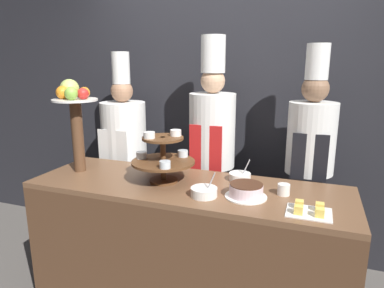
{
  "coord_description": "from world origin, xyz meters",
  "views": [
    {
      "loc": [
        0.75,
        -1.63,
        1.71
      ],
      "look_at": [
        0.0,
        0.44,
        1.18
      ],
      "focal_mm": 32.0,
      "sensor_mm": 36.0,
      "label": 1
    }
  ],
  "objects_px": {
    "chef_center_right": "(309,160)",
    "chef_left": "(125,150)",
    "cup_white": "(284,189)",
    "cake_round": "(246,191)",
    "serving_bowl_near": "(204,192)",
    "chef_center_left": "(212,147)",
    "serving_bowl_far": "(240,177)",
    "cake_square_tray": "(309,210)",
    "fruit_pedestal": "(74,108)",
    "tiered_stand": "(163,157)"
  },
  "relations": [
    {
      "from": "fruit_pedestal",
      "to": "cake_square_tray",
      "type": "height_order",
      "value": "fruit_pedestal"
    },
    {
      "from": "chef_left",
      "to": "chef_center_left",
      "type": "distance_m",
      "value": 0.82
    },
    {
      "from": "serving_bowl_far",
      "to": "chef_center_right",
      "type": "xyz_separation_m",
      "value": [
        0.43,
        0.41,
        0.05
      ]
    },
    {
      "from": "cake_round",
      "to": "chef_center_right",
      "type": "height_order",
      "value": "chef_center_right"
    },
    {
      "from": "cup_white",
      "to": "chef_center_left",
      "type": "xyz_separation_m",
      "value": [
        -0.63,
        0.58,
        0.07
      ]
    },
    {
      "from": "fruit_pedestal",
      "to": "chef_center_right",
      "type": "distance_m",
      "value": 1.74
    },
    {
      "from": "chef_left",
      "to": "chef_center_right",
      "type": "relative_size",
      "value": 0.98
    },
    {
      "from": "chef_center_right",
      "to": "chef_left",
      "type": "bearing_deg",
      "value": -180.0
    },
    {
      "from": "tiered_stand",
      "to": "cup_white",
      "type": "xyz_separation_m",
      "value": [
        0.78,
        0.03,
        -0.14
      ]
    },
    {
      "from": "serving_bowl_near",
      "to": "chef_left",
      "type": "xyz_separation_m",
      "value": [
        -1.0,
        0.76,
        -0.02
      ]
    },
    {
      "from": "fruit_pedestal",
      "to": "cake_square_tray",
      "type": "xyz_separation_m",
      "value": [
        1.62,
        -0.2,
        -0.44
      ]
    },
    {
      "from": "serving_bowl_near",
      "to": "cake_round",
      "type": "bearing_deg",
      "value": 16.94
    },
    {
      "from": "cup_white",
      "to": "tiered_stand",
      "type": "bearing_deg",
      "value": -177.52
    },
    {
      "from": "serving_bowl_far",
      "to": "chef_center_right",
      "type": "relative_size",
      "value": 0.08
    },
    {
      "from": "tiered_stand",
      "to": "chef_left",
      "type": "xyz_separation_m",
      "value": [
        -0.66,
        0.61,
        -0.16
      ]
    },
    {
      "from": "fruit_pedestal",
      "to": "cup_white",
      "type": "height_order",
      "value": "fruit_pedestal"
    },
    {
      "from": "tiered_stand",
      "to": "fruit_pedestal",
      "type": "xyz_separation_m",
      "value": [
        -0.69,
        0.01,
        0.28
      ]
    },
    {
      "from": "chef_left",
      "to": "cake_round",
      "type": "bearing_deg",
      "value": -29.26
    },
    {
      "from": "serving_bowl_near",
      "to": "chef_center_left",
      "type": "bearing_deg",
      "value": 103.46
    },
    {
      "from": "cup_white",
      "to": "chef_left",
      "type": "height_order",
      "value": "chef_left"
    },
    {
      "from": "serving_bowl_far",
      "to": "chef_left",
      "type": "relative_size",
      "value": 0.09
    },
    {
      "from": "tiered_stand",
      "to": "chef_center_right",
      "type": "relative_size",
      "value": 0.23
    },
    {
      "from": "serving_bowl_far",
      "to": "tiered_stand",
      "type": "bearing_deg",
      "value": -157.19
    },
    {
      "from": "tiered_stand",
      "to": "cake_square_tray",
      "type": "height_order",
      "value": "tiered_stand"
    },
    {
      "from": "cake_square_tray",
      "to": "chef_center_left",
      "type": "bearing_deg",
      "value": 134.23
    },
    {
      "from": "serving_bowl_far",
      "to": "chef_center_left",
      "type": "height_order",
      "value": "chef_center_left"
    },
    {
      "from": "serving_bowl_near",
      "to": "chef_left",
      "type": "distance_m",
      "value": 1.26
    },
    {
      "from": "fruit_pedestal",
      "to": "chef_center_right",
      "type": "xyz_separation_m",
      "value": [
        1.59,
        0.6,
        -0.39
      ]
    },
    {
      "from": "fruit_pedestal",
      "to": "chef_left",
      "type": "height_order",
      "value": "chef_left"
    },
    {
      "from": "cup_white",
      "to": "chef_center_right",
      "type": "bearing_deg",
      "value": 77.56
    },
    {
      "from": "chef_left",
      "to": "chef_center_right",
      "type": "height_order",
      "value": "chef_center_right"
    },
    {
      "from": "tiered_stand",
      "to": "cake_square_tray",
      "type": "xyz_separation_m",
      "value": [
        0.93,
        -0.19,
        -0.16
      ]
    },
    {
      "from": "fruit_pedestal",
      "to": "serving_bowl_near",
      "type": "xyz_separation_m",
      "value": [
        1.02,
        -0.16,
        -0.43
      ]
    },
    {
      "from": "serving_bowl_far",
      "to": "cake_round",
      "type": "bearing_deg",
      "value": -70.78
    },
    {
      "from": "cake_square_tray",
      "to": "cup_white",
      "type": "bearing_deg",
      "value": 124.57
    },
    {
      "from": "chef_left",
      "to": "serving_bowl_far",
      "type": "bearing_deg",
      "value": -19.95
    },
    {
      "from": "fruit_pedestal",
      "to": "serving_bowl_far",
      "type": "height_order",
      "value": "fruit_pedestal"
    },
    {
      "from": "fruit_pedestal",
      "to": "cake_round",
      "type": "relative_size",
      "value": 2.66
    },
    {
      "from": "cake_round",
      "to": "chef_center_right",
      "type": "xyz_separation_m",
      "value": [
        0.33,
        0.69,
        0.03
      ]
    },
    {
      "from": "cup_white",
      "to": "chef_center_right",
      "type": "relative_size",
      "value": 0.04
    },
    {
      "from": "cake_round",
      "to": "cake_square_tray",
      "type": "relative_size",
      "value": 1.07
    },
    {
      "from": "chef_left",
      "to": "cake_square_tray",
      "type": "bearing_deg",
      "value": -26.62
    },
    {
      "from": "chef_left",
      "to": "chef_center_right",
      "type": "distance_m",
      "value": 1.57
    },
    {
      "from": "cake_square_tray",
      "to": "serving_bowl_near",
      "type": "xyz_separation_m",
      "value": [
        -0.59,
        0.03,
        0.01
      ]
    },
    {
      "from": "cake_square_tray",
      "to": "chef_center_left",
      "type": "relative_size",
      "value": 0.12
    },
    {
      "from": "serving_bowl_near",
      "to": "cake_square_tray",
      "type": "bearing_deg",
      "value": -3.26
    },
    {
      "from": "fruit_pedestal",
      "to": "cup_white",
      "type": "xyz_separation_m",
      "value": [
        1.46,
        0.02,
        -0.42
      ]
    },
    {
      "from": "cake_round",
      "to": "cake_square_tray",
      "type": "distance_m",
      "value": 0.37
    },
    {
      "from": "serving_bowl_near",
      "to": "serving_bowl_far",
      "type": "xyz_separation_m",
      "value": [
        0.14,
        0.35,
        -0.0
      ]
    },
    {
      "from": "chef_center_right",
      "to": "chef_center_left",
      "type": "bearing_deg",
      "value": -179.99
    }
  ]
}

